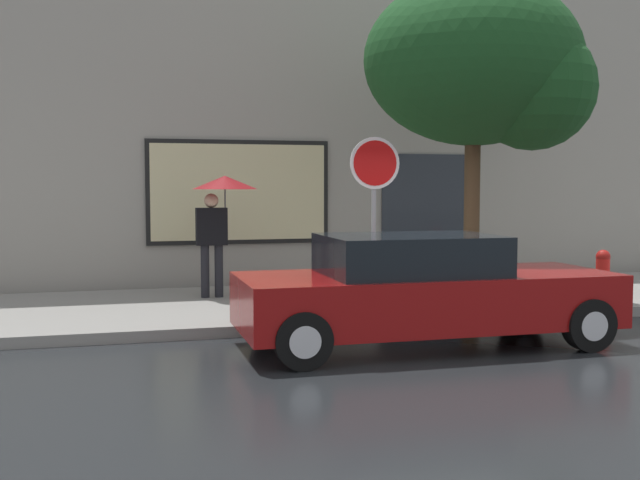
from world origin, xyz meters
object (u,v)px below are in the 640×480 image
at_px(street_tree, 486,67).
at_px(stop_sign, 374,188).
at_px(parked_car, 423,291).
at_px(pedestrian_with_umbrella, 221,199).
at_px(fire_hydrant, 603,274).

relative_size(street_tree, stop_sign, 1.99).
xyz_separation_m(parked_car, street_tree, (1.95, 2.22, 3.13)).
distance_m(parked_car, pedestrian_with_umbrella, 4.40).
xyz_separation_m(parked_car, stop_sign, (0.03, 1.94, 1.26)).
bearing_deg(street_tree, parked_car, -131.30).
distance_m(pedestrian_with_umbrella, street_tree, 4.70).
relative_size(parked_car, stop_sign, 1.82).
distance_m(fire_hydrant, pedestrian_with_umbrella, 6.35).
relative_size(parked_car, fire_hydrant, 5.86).
height_order(parked_car, fire_hydrant, parked_car).
relative_size(parked_car, street_tree, 0.91).
height_order(fire_hydrant, street_tree, street_tree).
bearing_deg(parked_car, stop_sign, 88.98).
height_order(parked_car, street_tree, street_tree).
distance_m(pedestrian_with_umbrella, stop_sign, 2.73).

